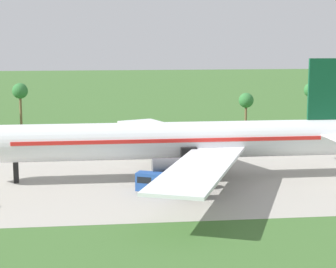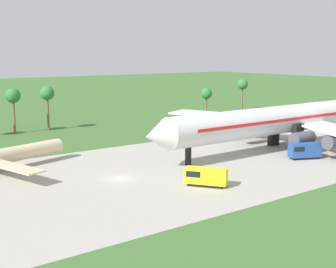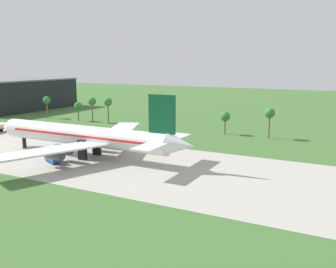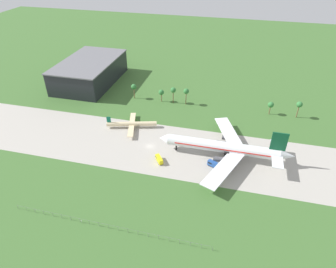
# 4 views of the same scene
# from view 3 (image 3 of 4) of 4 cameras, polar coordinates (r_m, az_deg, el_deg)

# --- Properties ---
(jet_airliner) EXTENTS (66.80, 61.64, 18.54)m
(jet_airliner) POSITION_cam_3_polar(r_m,az_deg,el_deg) (107.20, -12.35, -0.32)
(jet_airliner) COLOR white
(jet_airliner) RESTS_ON ground_plane
(baggage_tug) EXTENTS (6.28, 4.25, 2.98)m
(baggage_tug) POSITION_cam_3_polar(r_m,az_deg,el_deg) (104.63, -17.28, -3.29)
(baggage_tug) COLOR black
(baggage_tug) RESTS_ON ground_plane
(terminal_building) EXTENTS (36.72, 61.20, 16.96)m
(terminal_building) POSITION_cam_3_polar(r_m,az_deg,el_deg) (229.50, -22.13, 5.64)
(terminal_building) COLOR black
(terminal_building) RESTS_ON ground_plane
(palm_tree_row) EXTENTS (108.89, 3.60, 11.29)m
(palm_tree_row) POSITION_cam_3_polar(r_m,az_deg,el_deg) (158.49, -6.18, 4.21)
(palm_tree_row) COLOR brown
(palm_tree_row) RESTS_ON ground_plane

